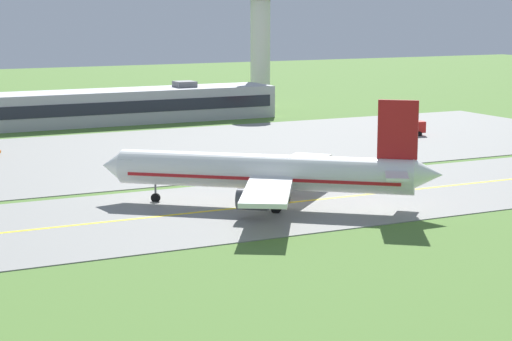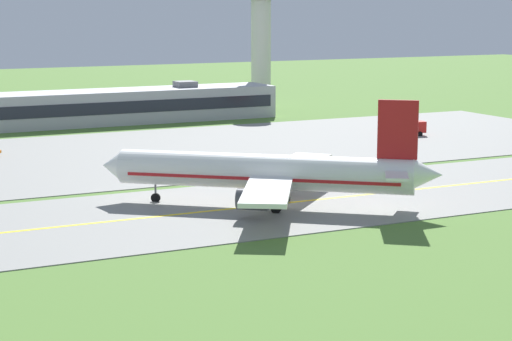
% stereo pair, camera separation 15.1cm
% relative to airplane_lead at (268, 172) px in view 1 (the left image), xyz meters
% --- Properties ---
extents(ground_plane, '(500.00, 500.00, 0.00)m').
position_rel_airplane_lead_xyz_m(ground_plane, '(2.51, 0.99, -4.13)').
color(ground_plane, '#517A33').
extents(taxiway_strip, '(240.00, 28.00, 0.10)m').
position_rel_airplane_lead_xyz_m(taxiway_strip, '(2.51, 0.99, -4.08)').
color(taxiway_strip, gray).
rests_on(taxiway_strip, ground).
extents(apron_pad, '(140.00, 52.00, 0.10)m').
position_rel_airplane_lead_xyz_m(apron_pad, '(12.51, 42.99, -4.08)').
color(apron_pad, gray).
rests_on(apron_pad, ground).
extents(taxiway_centreline, '(220.00, 0.60, 0.01)m').
position_rel_airplane_lead_xyz_m(taxiway_centreline, '(2.51, 0.99, -4.03)').
color(taxiway_centreline, yellow).
rests_on(taxiway_centreline, taxiway_strip).
extents(airplane_lead, '(33.21, 29.37, 12.70)m').
position_rel_airplane_lead_xyz_m(airplane_lead, '(0.00, 0.00, 0.00)').
color(airplane_lead, white).
rests_on(airplane_lead, ground).
extents(service_truck_fuel, '(6.23, 3.00, 2.60)m').
position_rel_airplane_lead_xyz_m(service_truck_fuel, '(49.03, 41.50, -2.60)').
color(service_truck_fuel, red).
rests_on(service_truck_fuel, ground).
extents(terminal_building, '(59.42, 10.97, 7.69)m').
position_rel_airplane_lead_xyz_m(terminal_building, '(11.27, 82.55, -0.87)').
color(terminal_building, '#B2B2B7').
rests_on(terminal_building, ground).
extents(control_tower, '(7.60, 7.60, 29.65)m').
position_rel_airplane_lead_xyz_m(control_tower, '(45.93, 93.95, 13.57)').
color(control_tower, silver).
rests_on(control_tower, ground).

